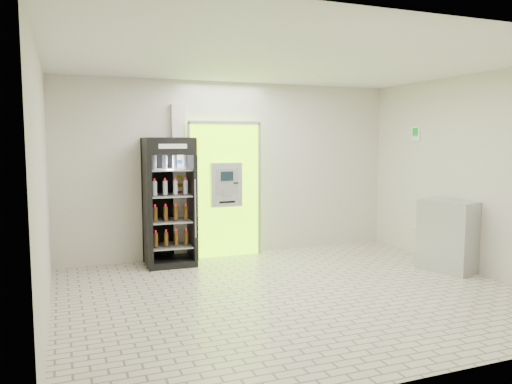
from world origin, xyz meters
TOP-DOWN VIEW (x-y plane):
  - ground at (0.00, 0.00)m, footprint 6.00×6.00m
  - room_shell at (0.00, 0.00)m, footprint 6.00×6.00m
  - atm_assembly at (-0.20, 2.41)m, footprint 1.30×0.24m
  - pillar at (-0.98, 2.45)m, footprint 0.22×0.11m
  - beverage_cooler at (-1.21, 2.16)m, footprint 0.79×0.74m
  - steel_cabinet at (2.72, 0.21)m, footprint 0.77×0.94m
  - exit_sign at (2.99, 1.40)m, footprint 0.02×0.22m

SIDE VIEW (x-z plane):
  - ground at x=0.00m, z-range 0.00..0.00m
  - steel_cabinet at x=2.72m, z-range 0.00..1.09m
  - beverage_cooler at x=-1.21m, z-range -0.04..2.01m
  - atm_assembly at x=-0.20m, z-range 0.01..2.34m
  - pillar at x=-0.98m, z-range 0.00..2.60m
  - room_shell at x=0.00m, z-range -1.16..4.84m
  - exit_sign at x=2.99m, z-range 1.99..2.25m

